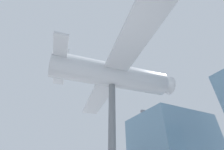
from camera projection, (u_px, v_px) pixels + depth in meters
glass_pavilion_left at (174, 149)px, 22.19m from camera, size 9.20×10.95×9.93m
support_pylon_central at (112, 134)px, 10.74m from camera, size 0.55×0.55×7.95m
suspended_airplane at (114, 75)px, 13.61m from camera, size 21.15×12.00×2.97m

